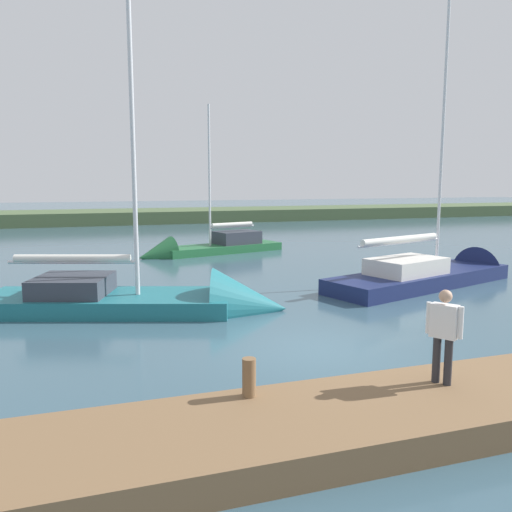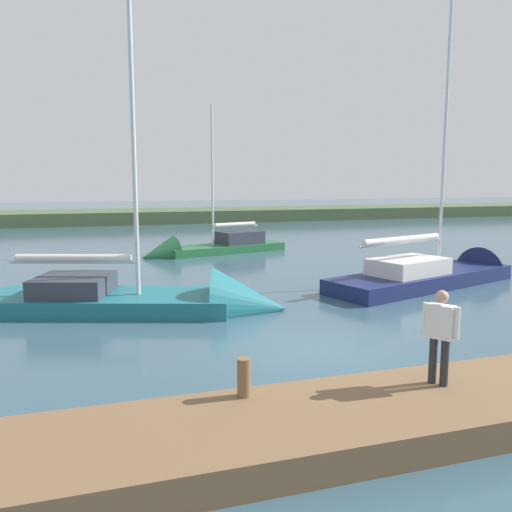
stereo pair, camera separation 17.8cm
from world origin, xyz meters
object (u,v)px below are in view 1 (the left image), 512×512
(sailboat_outer_mooring, at_px, (444,277))
(mooring_post_near, at_px, (249,377))
(sailboat_mid_channel, at_px, (201,250))
(person_on_dock, at_px, (444,330))
(sailboat_far_left, at_px, (165,306))

(sailboat_outer_mooring, bearing_deg, mooring_post_near, -157.74)
(sailboat_mid_channel, distance_m, person_on_dock, 21.28)
(sailboat_mid_channel, distance_m, sailboat_outer_mooring, 13.50)
(mooring_post_near, height_order, sailboat_mid_channel, sailboat_mid_channel)
(sailboat_outer_mooring, relative_size, person_on_dock, 7.53)
(mooring_post_near, height_order, person_on_dock, person_on_dock)
(mooring_post_near, relative_size, sailboat_far_left, 0.05)
(sailboat_far_left, height_order, sailboat_outer_mooring, sailboat_outer_mooring)
(sailboat_far_left, xyz_separation_m, sailboat_outer_mooring, (-11.59, -1.36, 0.01))
(sailboat_far_left, height_order, person_on_dock, sailboat_far_left)
(sailboat_far_left, relative_size, person_on_dock, 7.07)
(person_on_dock, bearing_deg, mooring_post_near, -42.48)
(mooring_post_near, relative_size, person_on_dock, 0.39)
(sailboat_mid_channel, height_order, sailboat_outer_mooring, sailboat_outer_mooring)
(mooring_post_near, distance_m, person_on_dock, 3.50)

